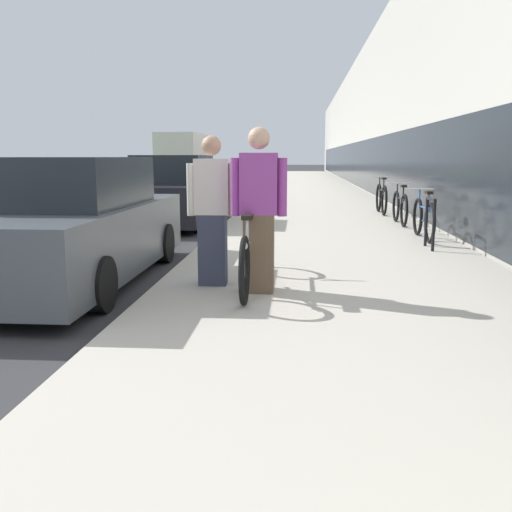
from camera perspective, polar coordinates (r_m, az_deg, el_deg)
name	(u,v)px	position (r m, az deg, el deg)	size (l,w,h in m)	color
sidewalk_slab	(312,192)	(25.48, 5.66, 6.35)	(4.57, 70.00, 0.11)	#BCB5A5
storefront_facade	(441,125)	(34.38, 18.04, 12.35)	(10.01, 70.00, 6.73)	#BCB7AD
lawn_strip	(96,187)	(31.34, -15.71, 6.62)	(4.40, 70.00, 0.03)	#478438
tandem_bicycle	(252,253)	(6.71, -0.43, 0.26)	(0.52, 2.54, 0.91)	black
person_rider	(259,211)	(6.32, 0.28, 4.53)	(0.62, 0.24, 1.83)	brown
person_bystander	(212,211)	(6.72, -4.40, 4.49)	(0.59, 0.23, 1.75)	#33384C
bike_rack_hoop	(430,218)	(9.85, 17.03, 3.67)	(0.05, 0.60, 0.84)	black
cruiser_bike_nearest	(424,218)	(10.99, 16.42, 3.63)	(0.52, 1.78, 0.91)	black
cruiser_bike_middle	(400,207)	(13.28, 14.20, 4.74)	(0.52, 1.77, 0.91)	black
cruiser_bike_farthest	(381,198)	(15.66, 12.43, 5.66)	(0.52, 1.83, 0.98)	black
parked_sedan_curbside	(72,226)	(7.73, -17.96, 2.87)	(1.92, 4.78, 1.61)	#4C5156
vintage_roadster_curbside	(174,194)	(13.71, -8.16, 6.17)	(1.88, 4.28, 1.65)	black
parked_sedan_far	(208,186)	(18.94, -4.83, 6.98)	(1.75, 4.18, 1.43)	black
moving_truck	(186,159)	(34.34, -7.05, 9.60)	(2.27, 7.32, 2.90)	orange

